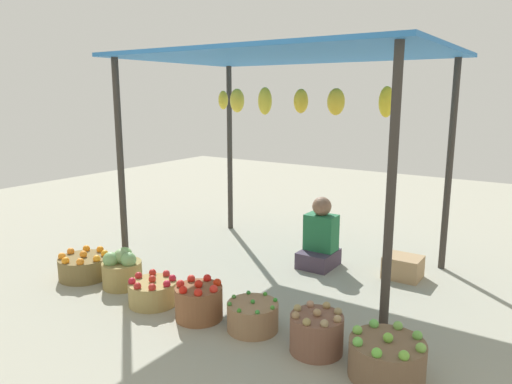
# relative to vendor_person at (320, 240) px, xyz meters

# --- Properties ---
(ground_plane) EXTENTS (14.00, 14.00, 0.00)m
(ground_plane) POSITION_rel_vendor_person_xyz_m (-0.29, -0.29, -0.30)
(ground_plane) COLOR gray
(market_stall_structure) EXTENTS (3.18, 2.22, 2.28)m
(market_stall_structure) POSITION_rel_vendor_person_xyz_m (-0.28, -0.29, 1.78)
(market_stall_structure) COLOR #38332D
(market_stall_structure) RESTS_ON ground
(vendor_person) EXTENTS (0.36, 0.44, 0.78)m
(vendor_person) POSITION_rel_vendor_person_xyz_m (0.00, 0.00, 0.00)
(vendor_person) COLOR #413646
(vendor_person) RESTS_ON ground
(basket_oranges) EXTENTS (0.51, 0.51, 0.29)m
(basket_oranges) POSITION_rel_vendor_person_xyz_m (-1.89, -1.67, -0.18)
(basket_oranges) COLOR brown
(basket_oranges) RESTS_ON ground
(basket_cabbages) EXTENTS (0.39, 0.39, 0.39)m
(basket_cabbages) POSITION_rel_vendor_person_xyz_m (-1.37, -1.62, -0.13)
(basket_cabbages) COLOR olive
(basket_cabbages) RESTS_ON ground
(basket_red_apples) EXTENTS (0.44, 0.44, 0.27)m
(basket_red_apples) POSITION_rel_vendor_person_xyz_m (-0.83, -1.73, -0.19)
(basket_red_apples) COLOR #9C864E
(basket_red_apples) RESTS_ON ground
(basket_red_tomatoes) EXTENTS (0.40, 0.40, 0.34)m
(basket_red_tomatoes) POSITION_rel_vendor_person_xyz_m (-0.29, -1.72, -0.15)
(basket_red_tomatoes) COLOR brown
(basket_red_tomatoes) RESTS_ON ground
(basket_green_chilies) EXTENTS (0.42, 0.42, 0.26)m
(basket_green_chilies) POSITION_rel_vendor_person_xyz_m (0.20, -1.64, -0.18)
(basket_green_chilies) COLOR #8F6C4C
(basket_green_chilies) RESTS_ON ground
(basket_potatoes) EXTENTS (0.40, 0.40, 0.34)m
(basket_potatoes) POSITION_rel_vendor_person_xyz_m (0.78, -1.65, -0.15)
(basket_potatoes) COLOR brown
(basket_potatoes) RESTS_ON ground
(basket_green_apples) EXTENTS (0.51, 0.51, 0.32)m
(basket_green_apples) POSITION_rel_vendor_person_xyz_m (1.33, -1.69, -0.16)
(basket_green_apples) COLOR brown
(basket_green_apples) RESTS_ON ground
(wooden_crate_near_vendor) EXTENTS (0.37, 0.31, 0.23)m
(wooden_crate_near_vendor) POSITION_rel_vendor_person_xyz_m (0.88, 0.15, -0.18)
(wooden_crate_near_vendor) COLOR #A5835B
(wooden_crate_near_vendor) RESTS_ON ground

